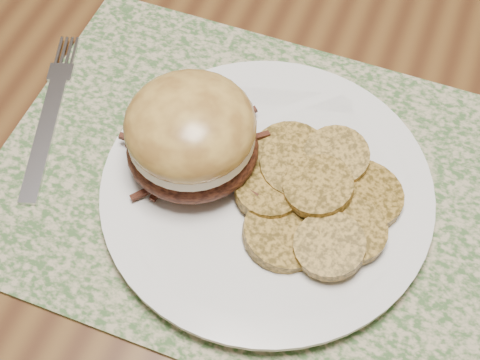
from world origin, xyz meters
name	(u,v)px	position (x,y,z in m)	size (l,w,h in m)	color
ground	(216,348)	(0.00, 0.00, 0.00)	(3.50, 3.50, 0.00)	#54311C
dining_table	(197,142)	(0.00, 0.00, 0.67)	(1.50, 0.90, 0.75)	brown
placemat	(258,184)	(0.09, -0.07, 0.75)	(0.45, 0.33, 0.00)	#3D5D30
dinner_plate	(267,191)	(0.10, -0.08, 0.76)	(0.26, 0.26, 0.02)	white
pork_sandwich	(191,135)	(0.04, -0.08, 0.81)	(0.14, 0.14, 0.08)	black
roasted_potatoes	(315,194)	(0.14, -0.08, 0.78)	(0.15, 0.16, 0.03)	olive
fork	(50,113)	(-0.11, -0.07, 0.76)	(0.08, 0.19, 0.00)	#B8B8BF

